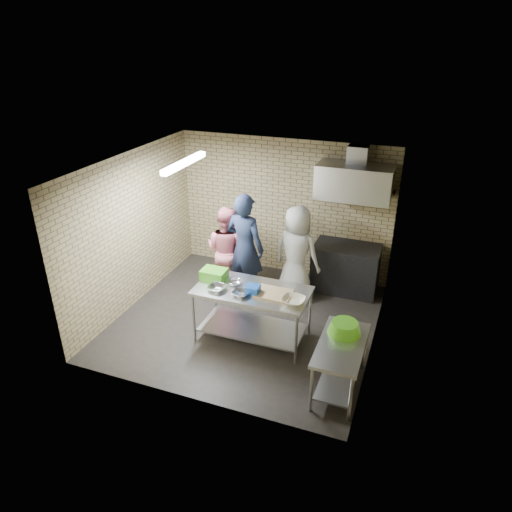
{
  "coord_description": "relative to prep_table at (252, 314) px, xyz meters",
  "views": [
    {
      "loc": [
        2.51,
        -6.21,
        4.49
      ],
      "look_at": [
        0.1,
        0.2,
        1.15
      ],
      "focal_mm": 32.78,
      "sensor_mm": 36.0,
      "label": 1
    }
  ],
  "objects": [
    {
      "name": "back_wall",
      "position": [
        -0.27,
        2.41,
        0.91
      ],
      "size": [
        4.2,
        0.06,
        2.7
      ],
      "primitive_type": "cube",
      "color": "#98855F",
      "rests_on": "ground"
    },
    {
      "name": "left_wall",
      "position": [
        -2.37,
        0.41,
        0.91
      ],
      "size": [
        0.06,
        4.0,
        2.7
      ],
      "primitive_type": "cube",
      "color": "#98855F",
      "rests_on": "ground"
    },
    {
      "name": "prep_table",
      "position": [
        0.0,
        0.0,
        0.0
      ],
      "size": [
        1.77,
        0.88,
        0.88
      ],
      "primitive_type": "cube",
      "color": "silver",
      "rests_on": "floor"
    },
    {
      "name": "side_counter",
      "position": [
        1.53,
        -0.69,
        -0.07
      ],
      "size": [
        0.6,
        1.2,
        0.75
      ],
      "primitive_type": "cube",
      "color": "silver",
      "rests_on": "floor"
    },
    {
      "name": "blue_tub",
      "position": [
        0.05,
        -0.1,
        0.51
      ],
      "size": [
        0.2,
        0.2,
        0.13
      ],
      "primitive_type": "cube",
      "color": "#164AA8",
      "rests_on": "prep_table"
    },
    {
      "name": "cutting_board",
      "position": [
        0.35,
        -0.02,
        0.46
      ],
      "size": [
        0.54,
        0.41,
        0.03
      ],
      "primitive_type": "cube",
      "color": "tan",
      "rests_on": "prep_table"
    },
    {
      "name": "fluorescent_fixture",
      "position": [
        -1.27,
        0.41,
        2.2
      ],
      "size": [
        0.1,
        1.25,
        0.08
      ],
      "primitive_type": "cube",
      "color": "white",
      "rests_on": "ceiling"
    },
    {
      "name": "front_wall",
      "position": [
        -0.27,
        -1.59,
        0.91
      ],
      "size": [
        4.2,
        0.06,
        2.7
      ],
      "primitive_type": "cube",
      "color": "#98855F",
      "rests_on": "ground"
    },
    {
      "name": "woman_white",
      "position": [
        0.28,
        1.49,
        0.44
      ],
      "size": [
        0.96,
        0.73,
        1.76
      ],
      "primitive_type": "imported",
      "rotation": [
        0.0,
        0.0,
        2.92
      ],
      "color": "silver",
      "rests_on": "floor"
    },
    {
      "name": "wall_shelf",
      "position": [
        1.38,
        2.3,
        1.48
      ],
      "size": [
        0.8,
        0.2,
        0.04
      ],
      "primitive_type": "cube",
      "color": "#3F2B19",
      "rests_on": "back_wall"
    },
    {
      "name": "floor",
      "position": [
        -0.27,
        0.41,
        -0.44
      ],
      "size": [
        4.2,
        4.2,
        0.0
      ],
      "primitive_type": "plane",
      "color": "black",
      "rests_on": "ground"
    },
    {
      "name": "bottle_green",
      "position": [
        1.53,
        2.3,
        1.57
      ],
      "size": [
        0.06,
        0.06,
        0.15
      ],
      "primitive_type": "cylinder",
      "color": "green",
      "rests_on": "wall_shelf"
    },
    {
      "name": "bottle_red",
      "position": [
        1.13,
        2.3,
        1.59
      ],
      "size": [
        0.07,
        0.07,
        0.18
      ],
      "primitive_type": "cylinder",
      "color": "#B22619",
      "rests_on": "wall_shelf"
    },
    {
      "name": "stove",
      "position": [
        1.08,
        2.06,
        0.01
      ],
      "size": [
        1.2,
        0.7,
        0.9
      ],
      "primitive_type": "cube",
      "color": "black",
      "rests_on": "floor"
    },
    {
      "name": "range_hood",
      "position": [
        1.08,
        2.11,
        1.66
      ],
      "size": [
        1.3,
        0.6,
        0.6
      ],
      "primitive_type": "cube",
      "color": "silver",
      "rests_on": "back_wall"
    },
    {
      "name": "green_basin",
      "position": [
        1.51,
        -0.44,
        0.39
      ],
      "size": [
        0.46,
        0.46,
        0.17
      ],
      "primitive_type": null,
      "color": "#59C626",
      "rests_on": "side_counter"
    },
    {
      "name": "woman_pink",
      "position": [
        -0.99,
        1.26,
        0.39
      ],
      "size": [
        0.91,
        0.76,
        1.67
      ],
      "primitive_type": "imported",
      "rotation": [
        0.0,
        0.0,
        2.98
      ],
      "color": "#DD7583",
      "rests_on": "floor"
    },
    {
      "name": "mixing_bowl_c",
      "position": [
        -0.1,
        -0.22,
        0.47
      ],
      "size": [
        0.28,
        0.28,
        0.06
      ],
      "primitive_type": "imported",
      "rotation": [
        0.0,
        0.0,
        -0.09
      ],
      "color": "#AFB0B6",
      "rests_on": "prep_table"
    },
    {
      "name": "man_navy",
      "position": [
        -0.57,
        1.12,
        0.56
      ],
      "size": [
        0.8,
        0.58,
        2.01
      ],
      "primitive_type": "imported",
      "rotation": [
        0.0,
        0.0,
        3.0
      ],
      "color": "black",
      "rests_on": "floor"
    },
    {
      "name": "ceiling",
      "position": [
        -0.27,
        0.41,
        2.26
      ],
      "size": [
        4.2,
        4.2,
        0.0
      ],
      "primitive_type": "plane",
      "rotation": [
        3.14,
        0.0,
        0.0
      ],
      "color": "black",
      "rests_on": "ground"
    },
    {
      "name": "mixing_bowl_b",
      "position": [
        -0.3,
        0.05,
        0.47
      ],
      "size": [
        0.23,
        0.23,
        0.07
      ],
      "primitive_type": "imported",
      "rotation": [
        0.0,
        0.0,
        -0.09
      ],
      "color": "silver",
      "rests_on": "prep_table"
    },
    {
      "name": "ceramic_bowl",
      "position": [
        0.7,
        -0.15,
        0.48
      ],
      "size": [
        0.37,
        0.37,
        0.08
      ],
      "primitive_type": "imported",
      "rotation": [
        0.0,
        0.0,
        -0.09
      ],
      "color": "beige",
      "rests_on": "prep_table"
    },
    {
      "name": "green_crate",
      "position": [
        -0.7,
        0.12,
        0.52
      ],
      "size": [
        0.39,
        0.29,
        0.16
      ],
      "primitive_type": "cube",
      "color": "green",
      "rests_on": "prep_table"
    },
    {
      "name": "mixing_bowl_a",
      "position": [
        -0.5,
        -0.2,
        0.48
      ],
      "size": [
        0.3,
        0.3,
        0.07
      ],
      "primitive_type": "imported",
      "rotation": [
        0.0,
        0.0,
        -0.09
      ],
      "color": "#B7BABF",
      "rests_on": "prep_table"
    },
    {
      "name": "hood_duct",
      "position": [
        1.08,
        2.26,
        2.11
      ],
      "size": [
        0.35,
        0.3,
        0.3
      ],
      "primitive_type": "cube",
      "color": "#A5A8AD",
      "rests_on": "back_wall"
    },
    {
      "name": "right_wall",
      "position": [
        1.83,
        0.41,
        0.91
      ],
      "size": [
        0.06,
        4.0,
        2.7
      ],
      "primitive_type": "cube",
      "color": "#98855F",
      "rests_on": "ground"
    }
  ]
}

